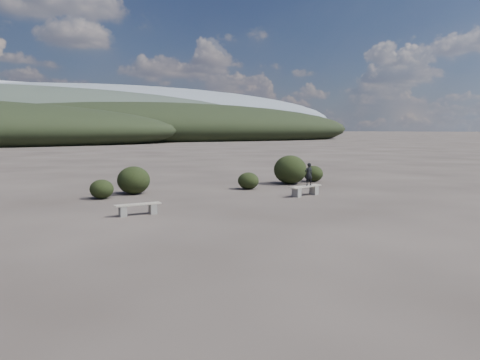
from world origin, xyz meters
TOP-DOWN VIEW (x-y plane):
  - ground at (0.00, 0.00)m, footprint 1200.00×1200.00m
  - bench_left at (-4.21, 4.23)m, footprint 1.59×0.35m
  - bench_right at (3.70, 5.31)m, footprint 1.82×0.79m
  - seated_person at (3.90, 5.36)m, footprint 0.39×0.28m
  - shrub_a at (-4.44, 8.76)m, footprint 1.00×1.00m
  - shrub_b at (-2.83, 9.55)m, footprint 1.48×1.48m
  - shrub_c at (2.63, 8.56)m, footprint 1.04×1.04m
  - shrub_d at (5.73, 9.42)m, footprint 1.77×1.77m
  - shrub_e at (7.51, 9.70)m, footprint 1.09×1.09m

SIDE VIEW (x-z plane):
  - ground at x=0.00m, z-range 0.00..0.00m
  - bench_left at x=-4.21m, z-range 0.04..0.44m
  - bench_right at x=3.70m, z-range 0.05..0.49m
  - shrub_a at x=-4.44m, z-range 0.00..0.82m
  - shrub_c at x=2.63m, z-range 0.00..0.83m
  - shrub_e at x=7.51m, z-range 0.00..0.91m
  - shrub_b at x=-2.83m, z-range 0.00..1.27m
  - shrub_d at x=5.73m, z-range 0.00..1.55m
  - seated_person at x=3.90m, z-range 0.45..1.46m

